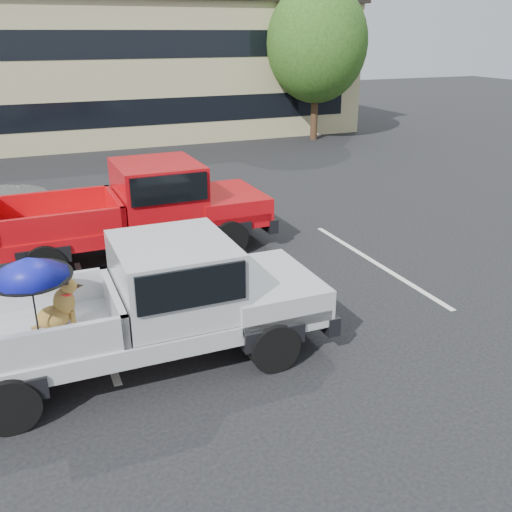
# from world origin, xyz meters

# --- Properties ---
(ground) EXTENTS (90.00, 90.00, 0.00)m
(ground) POSITION_xyz_m (0.00, 0.00, 0.00)
(ground) COLOR black
(ground) RESTS_ON ground
(stripe_left) EXTENTS (0.12, 5.00, 0.01)m
(stripe_left) POSITION_xyz_m (-3.00, 2.00, 0.00)
(stripe_left) COLOR silver
(stripe_left) RESTS_ON ground
(stripe_right) EXTENTS (0.12, 5.00, 0.01)m
(stripe_right) POSITION_xyz_m (3.00, 2.00, 0.00)
(stripe_right) COLOR silver
(stripe_right) RESTS_ON ground
(motel_building) EXTENTS (20.40, 8.40, 6.30)m
(motel_building) POSITION_xyz_m (2.00, 20.99, 3.21)
(motel_building) COLOR tan
(motel_building) RESTS_ON ground
(tree_right) EXTENTS (4.46, 4.46, 6.78)m
(tree_right) POSITION_xyz_m (9.00, 16.00, 4.21)
(tree_right) COLOR #332114
(tree_right) RESTS_ON ground
(tree_back) EXTENTS (4.68, 4.68, 7.11)m
(tree_back) POSITION_xyz_m (6.00, 24.00, 4.41)
(tree_back) COLOR #332114
(tree_back) RESTS_ON ground
(silver_pickup) EXTENTS (5.69, 2.13, 2.06)m
(silver_pickup) POSITION_xyz_m (-2.23, -0.03, 1.05)
(silver_pickup) COLOR black
(silver_pickup) RESTS_ON ground
(red_pickup) EXTENTS (6.17, 2.33, 2.03)m
(red_pickup) POSITION_xyz_m (-1.26, 4.62, 1.11)
(red_pickup) COLOR black
(red_pickup) RESTS_ON ground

